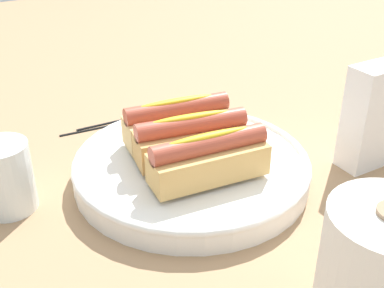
% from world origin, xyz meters
% --- Properties ---
extents(ground_plane, '(2.40, 2.40, 0.00)m').
position_xyz_m(ground_plane, '(0.00, 0.00, 0.00)').
color(ground_plane, '#9E7A56').
extents(serving_bowl, '(0.32, 0.32, 0.04)m').
position_xyz_m(serving_bowl, '(0.03, 0.00, 0.02)').
color(serving_bowl, white).
rests_on(serving_bowl, ground_plane).
extents(hotdog_front, '(0.15, 0.06, 0.06)m').
position_xyz_m(hotdog_front, '(0.02, -0.05, 0.06)').
color(hotdog_front, '#DBB270').
rests_on(hotdog_front, serving_bowl).
extents(hotdog_back, '(0.16, 0.07, 0.06)m').
position_xyz_m(hotdog_back, '(0.03, 0.00, 0.06)').
color(hotdog_back, tan).
rests_on(hotdog_back, serving_bowl).
extents(hotdog_side, '(0.15, 0.06, 0.06)m').
position_xyz_m(hotdog_side, '(0.03, 0.06, 0.06)').
color(hotdog_side, tan).
rests_on(hotdog_side, serving_bowl).
extents(water_glass, '(0.07, 0.07, 0.09)m').
position_xyz_m(water_glass, '(0.26, -0.05, 0.04)').
color(water_glass, white).
rests_on(water_glass, ground_plane).
extents(paper_towel_roll, '(0.11, 0.11, 0.13)m').
position_xyz_m(paper_towel_roll, '(-0.00, 0.30, 0.07)').
color(paper_towel_roll, white).
rests_on(paper_towel_roll, ground_plane).
extents(napkin_box, '(0.11, 0.05, 0.15)m').
position_xyz_m(napkin_box, '(-0.23, 0.08, 0.07)').
color(napkin_box, white).
rests_on(napkin_box, ground_plane).
extents(chopstick_near, '(0.22, 0.01, 0.01)m').
position_xyz_m(chopstick_near, '(0.05, -0.20, 0.00)').
color(chopstick_near, black).
rests_on(chopstick_near, ground_plane).
extents(chopstick_far, '(0.22, 0.01, 0.01)m').
position_xyz_m(chopstick_far, '(0.02, -0.21, 0.00)').
color(chopstick_far, black).
rests_on(chopstick_far, ground_plane).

